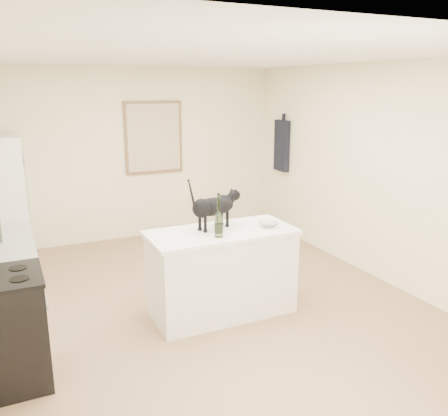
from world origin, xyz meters
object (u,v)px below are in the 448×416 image
black_cat (213,209)px  glass_bowl (268,225)px  wine_bottle (219,218)px  stove (6,332)px

black_cat → glass_bowl: 0.60m
wine_bottle → glass_bowl: bearing=7.5°
black_cat → glass_bowl: (0.54, -0.19, -0.18)m
stove → black_cat: size_ratio=1.52×
black_cat → wine_bottle: bearing=-119.1°
stove → glass_bowl: 2.61m
stove → black_cat: bearing=14.1°
stove → wine_bottle: (1.94, 0.23, 0.64)m
black_cat → wine_bottle: (-0.06, -0.27, -0.02)m
black_cat → glass_bowl: bearing=-36.3°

